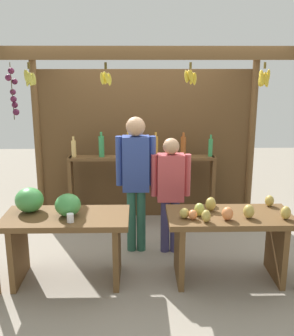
# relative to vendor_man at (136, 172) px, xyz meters

# --- Properties ---
(ground_plane) EXTENTS (12.00, 12.00, 0.00)m
(ground_plane) POSITION_rel_vendor_man_xyz_m (0.13, 0.10, -1.02)
(ground_plane) COLOR gray
(ground_plane) RESTS_ON ground
(market_stall) EXTENTS (3.27, 2.25, 2.45)m
(market_stall) POSITION_rel_vendor_man_xyz_m (0.13, 0.60, 0.41)
(market_stall) COLOR brown
(market_stall) RESTS_ON ground
(fruit_counter_left) EXTENTS (1.32, 0.64, 1.01)m
(fruit_counter_left) POSITION_rel_vendor_man_xyz_m (-0.80, -0.68, -0.39)
(fruit_counter_left) COLOR brown
(fruit_counter_left) RESTS_ON ground
(fruit_counter_right) EXTENTS (1.32, 0.64, 0.89)m
(fruit_counter_right) POSITION_rel_vendor_man_xyz_m (0.99, -0.71, -0.45)
(fruit_counter_right) COLOR brown
(fruit_counter_right) RESTS_ON ground
(bottle_shelf_unit) EXTENTS (2.10, 0.22, 1.36)m
(bottle_shelf_unit) POSITION_rel_vendor_man_xyz_m (0.08, 0.91, -0.22)
(bottle_shelf_unit) COLOR brown
(bottle_shelf_unit) RESTS_ON ground
(vendor_man) EXTENTS (0.48, 0.23, 1.69)m
(vendor_man) POSITION_rel_vendor_man_xyz_m (0.00, 0.00, 0.00)
(vendor_man) COLOR #295F4B
(vendor_man) RESTS_ON ground
(vendor_woman) EXTENTS (0.48, 0.20, 1.44)m
(vendor_woman) POSITION_rel_vendor_man_xyz_m (0.42, -0.04, -0.17)
(vendor_woman) COLOR #3C3866
(vendor_woman) RESTS_ON ground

